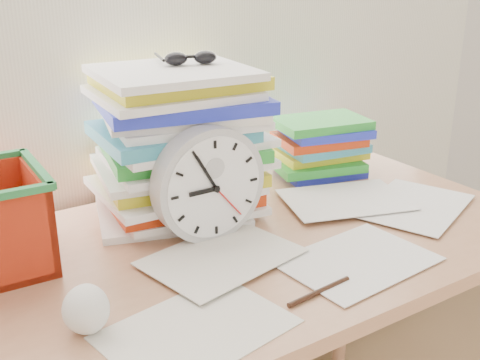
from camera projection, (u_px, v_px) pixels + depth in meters
desk at (216, 280)px, 1.22m from camera, size 1.40×0.70×0.75m
paper_stack at (177, 142)px, 1.31m from camera, size 0.41×0.36×0.33m
clock at (209, 184)px, 1.19m from camera, size 0.24×0.05×0.24m
sunglasses at (191, 58)px, 1.27m from camera, size 0.15×0.14×0.03m
book_stack at (318, 146)px, 1.57m from camera, size 0.29×0.25×0.15m
crumpled_ball at (85, 309)px, 0.92m from camera, size 0.08×0.08×0.08m
pen at (319, 292)px, 1.03m from camera, size 0.14×0.02×0.01m
scattered_papers at (215, 244)px, 1.19m from camera, size 1.26×0.42×0.02m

